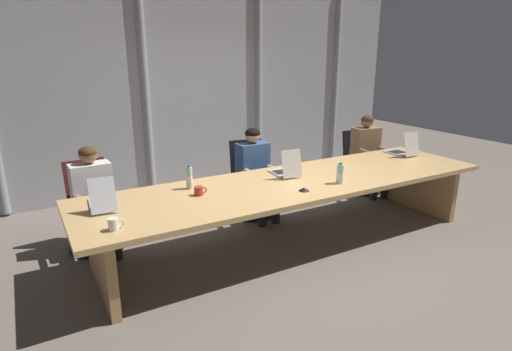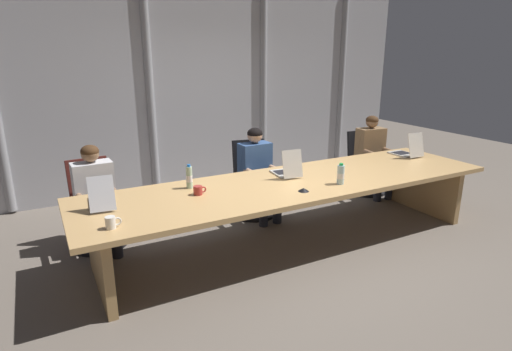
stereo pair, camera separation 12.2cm
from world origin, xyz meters
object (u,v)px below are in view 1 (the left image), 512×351
object	(u,v)px
laptop_left_mid	(286,170)
water_bottle_primary	(189,178)
coffee_mug_far	(114,224)
office_chair_left_end	(94,216)
person_center	(369,151)
conference_mic_left_side	(304,189)
laptop_center	(402,150)
coffee_mug_near	(199,191)
laptop_left_end	(102,200)
person_left_end	(94,195)
office_chair_left_mid	(250,188)
office_chair_center	(361,169)
water_bottle_secondary	(340,174)
person_left_mid	(256,168)

from	to	relation	value
laptop_left_mid	water_bottle_primary	size ratio (longest dim) A/B	1.67
coffee_mug_far	office_chair_left_end	bearing A→B (deg)	88.48
person_center	water_bottle_primary	size ratio (longest dim) A/B	4.72
office_chair_left_end	conference_mic_left_side	xyz separation A→B (m)	(1.81, -1.35, 0.40)
coffee_mug_far	conference_mic_left_side	distance (m)	1.84
laptop_left_mid	laptop_center	xyz separation A→B (m)	(1.90, 0.03, 0.00)
coffee_mug_far	conference_mic_left_side	xyz separation A→B (m)	(1.84, 0.04, -0.03)
conference_mic_left_side	coffee_mug_near	bearing A→B (deg)	157.19
laptop_left_end	person_left_end	bearing A→B (deg)	2.60
office_chair_left_mid	office_chair_center	world-z (taller)	office_chair_left_mid
water_bottle_secondary	laptop_left_mid	bearing A→B (deg)	122.10
office_chair_left_end	water_bottle_secondary	xyz separation A→B (m)	(2.28, -1.33, 0.48)
water_bottle_secondary	person_left_mid	bearing A→B (deg)	106.01
laptop_left_end	laptop_left_mid	xyz separation A→B (m)	(1.97, -0.00, 0.00)
laptop_left_end	office_chair_left_end	world-z (taller)	laptop_left_end
laptop_center	conference_mic_left_side	xyz separation A→B (m)	(-2.05, -0.58, -0.04)
water_bottle_primary	person_left_end	bearing A→B (deg)	146.20
person_left_mid	water_bottle_primary	size ratio (longest dim) A/B	4.65
laptop_left_mid	water_bottle_secondary	size ratio (longest dim) A/B	1.85
water_bottle_primary	person_left_mid	bearing A→B (deg)	27.07
laptop_left_mid	person_center	size ratio (longest dim) A/B	0.35
laptop_left_mid	office_chair_center	distance (m)	2.14
person_center	water_bottle_primary	world-z (taller)	person_center
laptop_center	coffee_mug_near	bearing A→B (deg)	94.05
office_chair_left_end	water_bottle_primary	bearing A→B (deg)	44.78
laptop_center	water_bottle_primary	distance (m)	3.01
person_left_mid	conference_mic_left_side	world-z (taller)	person_left_mid
laptop_center	laptop_left_end	bearing A→B (deg)	91.16
water_bottle_primary	conference_mic_left_side	size ratio (longest dim) A/B	2.24
laptop_center	person_left_end	world-z (taller)	person_left_end
laptop_center	office_chair_left_mid	size ratio (longest dim) A/B	0.44
laptop_center	conference_mic_left_side	size ratio (longest dim) A/B	3.80
water_bottle_primary	conference_mic_left_side	world-z (taller)	water_bottle_primary
office_chair_left_end	office_chair_center	size ratio (longest dim) A/B	1.04
laptop_center	person_center	bearing A→B (deg)	0.25
office_chair_left_end	office_chair_center	distance (m)	3.88
person_left_end	conference_mic_left_side	size ratio (longest dim) A/B	10.30
office_chair_left_end	office_chair_center	xyz separation A→B (m)	(3.88, -0.00, -0.01)
person_left_end	coffee_mug_near	size ratio (longest dim) A/B	8.70
laptop_left_end	water_bottle_secondary	distance (m)	2.36
laptop_center	coffee_mug_far	world-z (taller)	laptop_center
office_chair_center	coffee_mug_near	size ratio (longest dim) A/B	6.96
office_chair_left_end	person_left_mid	bearing A→B (deg)	80.48
water_bottle_secondary	coffee_mug_near	xyz separation A→B (m)	(-1.43, 0.38, -0.06)
laptop_center	coffee_mug_far	xyz separation A→B (m)	(-3.89, -0.62, -0.01)
laptop_left_mid	laptop_center	world-z (taller)	laptop_center
laptop_left_mid	water_bottle_secondary	world-z (taller)	laptop_left_mid
office_chair_left_mid	laptop_left_end	bearing A→B (deg)	-57.76
person_left_end	water_bottle_primary	xyz separation A→B (m)	(0.84, -0.56, 0.20)
office_chair_left_end	person_left_mid	world-z (taller)	person_left_mid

